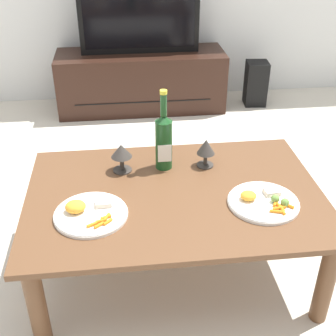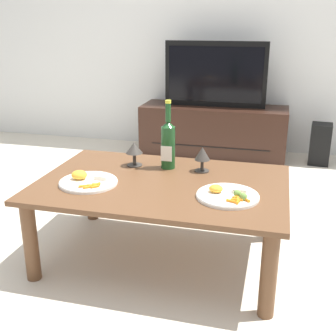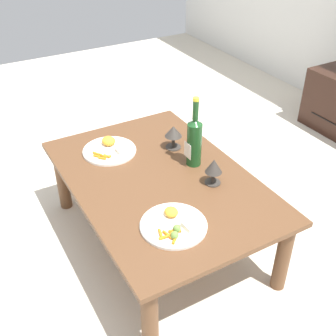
{
  "view_description": "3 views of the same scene",
  "coord_description": "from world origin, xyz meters",
  "px_view_note": "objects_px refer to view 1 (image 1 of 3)",
  "views": [
    {
      "loc": [
        -0.2,
        -1.52,
        1.48
      ],
      "look_at": [
        -0.03,
        0.02,
        0.54
      ],
      "focal_mm": 47.86,
      "sensor_mm": 36.0,
      "label": 1
    },
    {
      "loc": [
        0.53,
        -1.93,
        1.19
      ],
      "look_at": [
        0.02,
        0.03,
        0.49
      ],
      "focal_mm": 45.99,
      "sensor_mm": 36.0,
      "label": 2
    },
    {
      "loc": [
        1.49,
        -0.8,
        1.63
      ],
      "look_at": [
        0.04,
        0.02,
        0.5
      ],
      "focal_mm": 45.32,
      "sensor_mm": 36.0,
      "label": 3
    }
  ],
  "objects_px": {
    "wine_bottle": "(164,139)",
    "dinner_plate_left": "(90,213)",
    "tv_screen": "(139,15)",
    "dinner_plate_right": "(264,201)",
    "dining_table": "(175,205)",
    "goblet_left": "(121,153)",
    "tv_stand": "(141,81)",
    "floor_speaker": "(256,83)",
    "goblet_right": "(206,148)"
  },
  "relations": [
    {
      "from": "tv_screen",
      "to": "goblet_left",
      "type": "height_order",
      "value": "tv_screen"
    },
    {
      "from": "goblet_left",
      "to": "dinner_plate_left",
      "type": "height_order",
      "value": "goblet_left"
    },
    {
      "from": "wine_bottle",
      "to": "dinner_plate_left",
      "type": "xyz_separation_m",
      "value": [
        -0.32,
        -0.33,
        -0.13
      ]
    },
    {
      "from": "goblet_right",
      "to": "dinner_plate_left",
      "type": "distance_m",
      "value": 0.61
    },
    {
      "from": "goblet_right",
      "to": "wine_bottle",
      "type": "bearing_deg",
      "value": 176.77
    },
    {
      "from": "goblet_left",
      "to": "goblet_right",
      "type": "height_order",
      "value": "goblet_right"
    },
    {
      "from": "dinner_plate_left",
      "to": "dinner_plate_right",
      "type": "relative_size",
      "value": 1.0
    },
    {
      "from": "tv_screen",
      "to": "goblet_right",
      "type": "bearing_deg",
      "value": -83.45
    },
    {
      "from": "floor_speaker",
      "to": "dinner_plate_right",
      "type": "relative_size",
      "value": 1.24
    },
    {
      "from": "tv_stand",
      "to": "wine_bottle",
      "type": "relative_size",
      "value": 3.51
    },
    {
      "from": "dining_table",
      "to": "dinner_plate_right",
      "type": "relative_size",
      "value": 4.3
    },
    {
      "from": "goblet_right",
      "to": "dinner_plate_right",
      "type": "distance_m",
      "value": 0.37
    },
    {
      "from": "wine_bottle",
      "to": "goblet_left",
      "type": "distance_m",
      "value": 0.2
    },
    {
      "from": "goblet_left",
      "to": "dinner_plate_right",
      "type": "xyz_separation_m",
      "value": [
        0.55,
        -0.32,
        -0.08
      ]
    },
    {
      "from": "wine_bottle",
      "to": "goblet_right",
      "type": "relative_size",
      "value": 2.75
    },
    {
      "from": "goblet_right",
      "to": "tv_stand",
      "type": "bearing_deg",
      "value": 96.54
    },
    {
      "from": "wine_bottle",
      "to": "goblet_right",
      "type": "bearing_deg",
      "value": -3.23
    },
    {
      "from": "goblet_right",
      "to": "floor_speaker",
      "type": "bearing_deg",
      "value": 65.69
    },
    {
      "from": "dining_table",
      "to": "floor_speaker",
      "type": "distance_m",
      "value": 2.06
    },
    {
      "from": "floor_speaker",
      "to": "wine_bottle",
      "type": "relative_size",
      "value": 0.96
    },
    {
      "from": "dining_table",
      "to": "tv_screen",
      "type": "bearing_deg",
      "value": 90.78
    },
    {
      "from": "dining_table",
      "to": "dinner_plate_right",
      "type": "height_order",
      "value": "dinner_plate_right"
    },
    {
      "from": "dinner_plate_right",
      "to": "dinner_plate_left",
      "type": "bearing_deg",
      "value": 179.77
    },
    {
      "from": "goblet_left",
      "to": "dinner_plate_right",
      "type": "relative_size",
      "value": 0.46
    },
    {
      "from": "dining_table",
      "to": "wine_bottle",
      "type": "distance_m",
      "value": 0.3
    },
    {
      "from": "tv_stand",
      "to": "tv_screen",
      "type": "height_order",
      "value": "tv_screen"
    },
    {
      "from": "tv_stand",
      "to": "dinner_plate_right",
      "type": "distance_m",
      "value": 2.03
    },
    {
      "from": "tv_screen",
      "to": "wine_bottle",
      "type": "bearing_deg",
      "value": -89.91
    },
    {
      "from": "goblet_left",
      "to": "dinner_plate_left",
      "type": "bearing_deg",
      "value": -113.05
    },
    {
      "from": "goblet_right",
      "to": "dinner_plate_right",
      "type": "height_order",
      "value": "goblet_right"
    },
    {
      "from": "wine_bottle",
      "to": "dinner_plate_left",
      "type": "relative_size",
      "value": 1.29
    },
    {
      "from": "goblet_left",
      "to": "goblet_right",
      "type": "relative_size",
      "value": 0.98
    },
    {
      "from": "tv_stand",
      "to": "dinner_plate_right",
      "type": "relative_size",
      "value": 4.54
    },
    {
      "from": "wine_bottle",
      "to": "goblet_left",
      "type": "height_order",
      "value": "wine_bottle"
    },
    {
      "from": "wine_bottle",
      "to": "goblet_left",
      "type": "bearing_deg",
      "value": -176.77
    },
    {
      "from": "floor_speaker",
      "to": "tv_stand",
      "type": "bearing_deg",
      "value": -176.67
    },
    {
      "from": "tv_screen",
      "to": "wine_bottle",
      "type": "xyz_separation_m",
      "value": [
        0.0,
        -1.65,
        -0.17
      ]
    },
    {
      "from": "tv_screen",
      "to": "dinner_plate_right",
      "type": "xyz_separation_m",
      "value": [
        0.37,
        -1.98,
        -0.3
      ]
    },
    {
      "from": "tv_screen",
      "to": "dining_table",
      "type": "bearing_deg",
      "value": -89.22
    },
    {
      "from": "goblet_left",
      "to": "dining_table",
      "type": "bearing_deg",
      "value": -43.61
    },
    {
      "from": "tv_stand",
      "to": "goblet_right",
      "type": "distance_m",
      "value": 1.7
    },
    {
      "from": "wine_bottle",
      "to": "goblet_left",
      "type": "relative_size",
      "value": 2.8
    },
    {
      "from": "dinner_plate_left",
      "to": "tv_screen",
      "type": "bearing_deg",
      "value": 80.79
    },
    {
      "from": "tv_screen",
      "to": "floor_speaker",
      "type": "xyz_separation_m",
      "value": [
        0.93,
        -0.03,
        -0.56
      ]
    },
    {
      "from": "wine_bottle",
      "to": "tv_stand",
      "type": "bearing_deg",
      "value": 90.09
    },
    {
      "from": "tv_stand",
      "to": "goblet_left",
      "type": "xyz_separation_m",
      "value": [
        -0.19,
        -1.67,
        0.29
      ]
    },
    {
      "from": "dining_table",
      "to": "tv_stand",
      "type": "height_order",
      "value": "tv_stand"
    },
    {
      "from": "dining_table",
      "to": "dinner_plate_left",
      "type": "bearing_deg",
      "value": -161.47
    },
    {
      "from": "dining_table",
      "to": "dinner_plate_right",
      "type": "distance_m",
      "value": 0.37
    },
    {
      "from": "tv_stand",
      "to": "dinner_plate_left",
      "type": "height_order",
      "value": "dinner_plate_left"
    }
  ]
}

